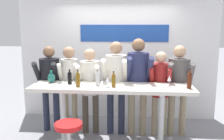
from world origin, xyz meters
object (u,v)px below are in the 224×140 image
Objects in this scene: person_far_left at (50,80)px; person_left at (70,79)px; person_center at (116,78)px; wine_glass_1 at (108,80)px; wine_bottle_4 at (114,80)px; tasting_table at (112,94)px; wine_bottle_1 at (78,79)px; bar_stool at (69,137)px; person_center_left at (90,82)px; wine_bottle_0 at (189,79)px; person_center_right at (138,77)px; person_far_right at (178,81)px; wine_bottle_3 at (98,78)px; wine_bottle_2 at (70,77)px; decorative_vase at (51,78)px; person_right at (160,84)px; wine_glass_0 at (169,79)px.

person_left is at bearing -4.26° from person_far_left.
person_center is 9.94× the size of wine_glass_1.
wine_bottle_4 reaches higher than wine_glass_1.
tasting_table is 10.34× the size of wine_bottle_4.
wine_bottle_4 is (0.58, 0.02, -0.01)m from wine_bottle_1.
bar_stool is 1.46m from person_far_left.
wine_bottle_0 is at bearing -18.53° from person_center_left.
person_center_left is at bearing 174.51° from person_center_right.
person_center_right is 0.75m from person_far_right.
wine_bottle_4 is (0.88, -0.56, 0.13)m from person_left.
wine_glass_1 is at bearing -0.56° from wine_bottle_1.
person_far_right is 1.39m from wine_glass_1.
wine_bottle_3 is at bearing 62.36° from bar_stool.
decorative_vase is at bearing 168.34° from wine_bottle_2.
person_right is 4.90× the size of wine_bottle_0.
wine_glass_0 is (0.51, -0.40, 0.06)m from person_center_right.
person_right is (1.69, 0.00, -0.06)m from person_left.
person_far_right is at bearing 26.64° from wine_glass_1.
wine_bottle_1 is at bearing -150.90° from person_right.
person_far_right is 6.03× the size of wine_bottle_1.
person_far_left reaches higher than wine_bottle_0.
person_center_left reaches higher than wine_bottle_1.
person_center_left is at bearing 124.23° from wine_glass_1.
bar_stool is at bearing -97.42° from person_center_left.
wine_bottle_2 is at bearing -41.40° from person_far_left.
tasting_table is at bearing 117.70° from wine_bottle_4.
wine_bottle_3 is (0.21, -0.48, 0.18)m from person_center_left.
tasting_table is 10.69× the size of wine_bottle_2.
person_right is 1.01m from wine_bottle_4.
tasting_table is at bearing 60.54° from wine_glass_1.
wine_bottle_0 is at bearing -2.84° from tasting_table.
decorative_vase is (-0.84, 0.15, -0.03)m from wine_bottle_3.
person_right is 1.64m from wine_bottle_2.
person_far_right is at bearing -6.97° from person_left.
tasting_table is at bearing -138.55° from person_center_right.
person_center reaches higher than tasting_table.
person_center_right is 8.25× the size of decorative_vase.
person_center_left is 0.49m from person_center.
person_far_left is 7.58× the size of decorative_vase.
person_center_left is 1.79m from wine_bottle_0.
wine_bottle_3 is 1.01× the size of wine_bottle_4.
person_left is 1.84m from wine_glass_0.
person_center_left is at bearing -176.45° from person_far_right.
tasting_table is 1.59× the size of person_far_right.
wine_bottle_1 reaches higher than wine_bottle_4.
person_far_right is at bearing 4.33° from person_center.
person_far_right reaches higher than wine_glass_1.
bar_stool is 3.64× the size of wine_glass_0.
person_center_right reaches higher than wine_bottle_4.
person_far_right is at bearing 12.25° from person_right.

